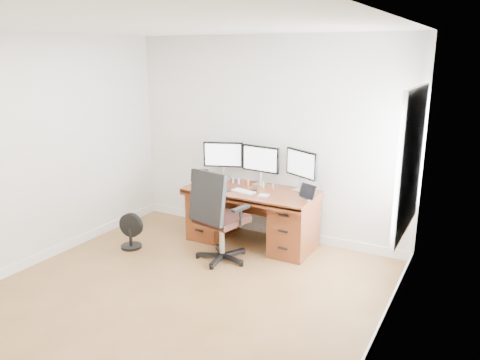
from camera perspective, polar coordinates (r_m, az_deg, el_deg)
The scene contains 20 objects.
ground at distance 4.95m, azimuth -8.68°, elevation -14.74°, with size 4.50×4.50×0.00m, color brown.
back_wall at distance 6.32m, azimuth 3.29°, elevation 5.06°, with size 4.00×0.10×2.70m, color silver.
right_wall at distance 3.71m, azimuth 16.94°, elevation -2.80°, with size 0.10×4.50×2.70m.
desk at distance 6.20m, azimuth 1.48°, elevation -4.19°, with size 1.70×0.80×0.75m.
office_chair at distance 5.68m, azimuth -2.58°, elevation -6.29°, with size 0.72×0.72×1.16m.
floor_fan at distance 6.26m, azimuth -13.22°, elevation -6.13°, with size 0.32×0.27×0.47m.
monitor_left at distance 6.48m, azimuth -2.07°, elevation 2.96°, with size 0.53×0.23×0.53m.
monitor_center at distance 6.21m, azimuth 2.53°, elevation 2.41°, with size 0.55×0.16×0.53m.
monitor_right at distance 5.99m, azimuth 7.51°, elevation 1.80°, with size 0.50×0.28×0.53m.
tablet_left at distance 6.38m, azimuth -4.98°, elevation 0.39°, with size 0.25×0.15×0.19m.
tablet_right at distance 5.69m, azimuth 8.19°, elevation -1.54°, with size 0.25×0.16×0.19m.
keyboard at distance 5.96m, azimuth 0.43°, elevation -1.40°, with size 0.31×0.13×0.01m, color silver.
trackpad at distance 5.81m, azimuth 2.91°, elevation -1.87°, with size 0.12×0.12×0.01m, color #BBBDC2.
drawing_tablet at distance 6.06m, azimuth -2.10°, elevation -1.16°, with size 0.21×0.13×0.01m, color black.
phone at distance 6.03m, azimuth 1.53°, elevation -1.23°, with size 0.11×0.06×0.01m, color black.
figurine_blue at distance 6.34m, azimuth -0.86°, elevation -0.01°, with size 0.03×0.03×0.08m.
figurine_purple at distance 6.30m, azimuth -0.14°, elevation -0.11°, with size 0.03×0.03×0.08m.
figurine_orange at distance 6.24m, azimuth 1.00°, elevation -0.28°, with size 0.03×0.03×0.08m.
figurine_yellow at distance 6.14m, azimuth 2.86°, elevation -0.55°, with size 0.03×0.03×0.08m.
figurine_brown at distance 6.08m, azimuth 4.02°, elevation -0.72°, with size 0.03×0.03×0.08m.
Camera 1 is at (2.68, -3.37, 2.46)m, focal length 35.00 mm.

